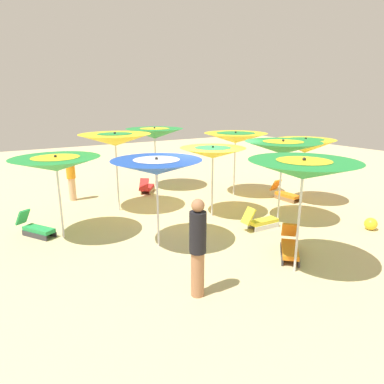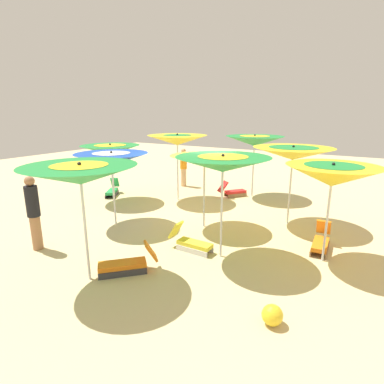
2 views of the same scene
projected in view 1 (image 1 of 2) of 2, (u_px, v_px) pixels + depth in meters
ground at (203, 216)px, 10.41m from camera, size 36.42×36.42×0.04m
beach_umbrella_0 at (305, 146)px, 11.18m from camera, size 1.94×1.94×2.25m
beach_umbrella_1 at (235, 138)px, 12.13m from camera, size 2.26×2.26×2.36m
beach_umbrella_2 at (155, 133)px, 13.08m from camera, size 2.21×2.21×2.43m
beach_umbrella_3 at (283, 148)px, 9.26m from camera, size 2.08×2.08×2.40m
beach_umbrella_4 at (213, 153)px, 9.90m from camera, size 1.94×1.94×2.16m
beach_umbrella_5 at (115, 140)px, 10.32m from camera, size 2.19×2.19×2.50m
beach_umbrella_6 at (303, 170)px, 6.47m from camera, size 2.12×2.12×2.39m
beach_umbrella_7 at (157, 167)px, 7.73m from camera, size 2.09×2.09×2.19m
beach_umbrella_8 at (56, 164)px, 8.25m from camera, size 2.13×2.13×2.15m
lounger_0 at (261, 221)px, 9.33m from camera, size 1.13×0.37×0.66m
lounger_1 at (147, 187)px, 12.90m from camera, size 0.98×1.11×0.65m
lounger_2 at (290, 247)px, 7.70m from camera, size 1.11×1.13×0.63m
lounger_3 at (36, 228)px, 8.83m from camera, size 0.88×1.16×0.65m
lounger_4 at (285, 194)px, 12.03m from camera, size 0.42×1.15×0.65m
beachgoer_0 at (71, 176)px, 11.78m from camera, size 0.30×0.30×1.71m
beachgoer_1 at (198, 246)px, 5.93m from camera, size 0.30×0.30×1.83m
beach_ball at (371, 224)px, 9.25m from camera, size 0.34×0.34×0.34m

